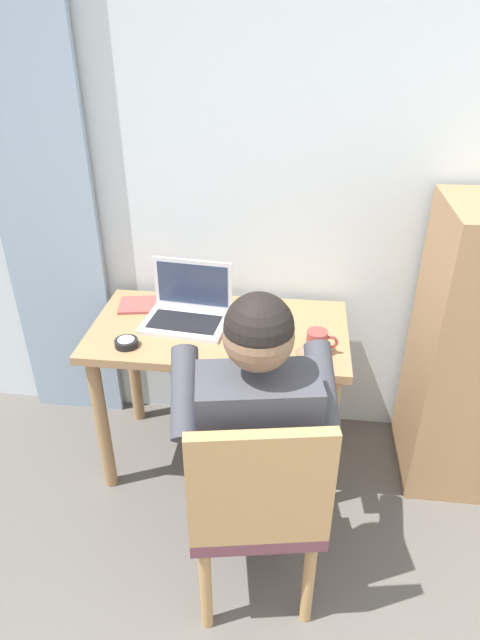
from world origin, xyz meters
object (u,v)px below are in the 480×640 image
chair (256,502)px  desk_clock (126,343)px  person_seated (253,420)px  coffee_mug (317,342)px  computer_mouse (259,331)px  notebook_pad (143,305)px  desk (219,352)px  laptop (188,309)px

chair → desk_clock: 0.79m
person_seated → coffee_mug: (0.21, 0.37, 0.09)m
coffee_mug → person_seated: bearing=-119.4°
person_seated → desk_clock: person_seated is taller
computer_mouse → coffee_mug: size_ratio=0.83×
desk_clock → notebook_pad: (-0.02, 0.32, -0.01)m
computer_mouse → notebook_pad: size_ratio=0.48×
person_seated → desk_clock: size_ratio=13.28×
desk → person_seated: 0.55m
desk_clock → notebook_pad: size_ratio=0.43×
computer_mouse → coffee_mug: (0.23, -0.11, 0.03)m
chair → computer_mouse: bearing=94.4°
laptop → notebook_pad: 0.24m
laptop → coffee_mug: laptop is taller
person_seated → desk: bearing=110.6°
chair → desk_clock: chair is taller
computer_mouse → desk_clock: size_ratio=1.11×
laptop → notebook_pad: laptop is taller
desk → chair: size_ratio=1.20×
chair → notebook_pad: 1.04m
computer_mouse → desk_clock: computer_mouse is taller
laptop → notebook_pad: bearing=156.9°
desk_clock → person_seated: bearing=-31.9°
computer_mouse → chair: bearing=-104.1°
computer_mouse → laptop: bearing=146.1°
chair → computer_mouse: (-0.05, 0.65, 0.24)m
chair → laptop: bearing=115.8°
notebook_pad → desk_clock: bearing=-96.2°
computer_mouse → coffee_mug: bearing=-43.8°
desk → coffee_mug: 0.45m
notebook_pad → coffee_mug: (0.76, -0.29, 0.04)m
desk → laptop: 0.23m
desk → laptop: size_ratio=2.89×
chair → computer_mouse: chair is taller
desk → person_seated: size_ratio=0.88×
laptop → desk_clock: 0.31m
laptop → coffee_mug: bearing=-19.7°
laptop → notebook_pad: size_ratio=1.74×
person_seated → coffee_mug: bearing=60.6°
desk_clock → coffee_mug: 0.73m
desk → notebook_pad: bearing=158.1°
desk → desk_clock: bearing=-151.7°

